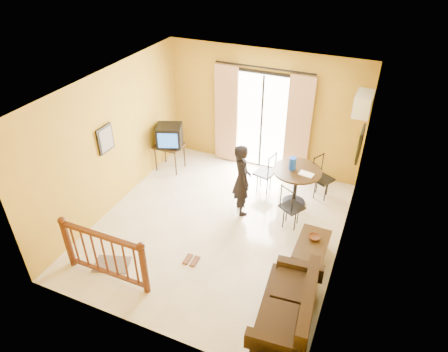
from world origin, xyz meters
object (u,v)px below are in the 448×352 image
at_px(dining_table, 296,177).
at_px(sofa, 290,309).
at_px(coffee_table, 311,249).
at_px(standing_person, 242,180).
at_px(television, 169,136).

relative_size(dining_table, sofa, 0.59).
xyz_separation_m(dining_table, coffee_table, (0.70, -1.53, -0.38)).
relative_size(dining_table, standing_person, 0.64).
bearing_deg(standing_person, television, 31.69).
height_order(sofa, standing_person, standing_person).
bearing_deg(dining_table, standing_person, -142.98).
xyz_separation_m(coffee_table, standing_person, (-1.62, 0.84, 0.49)).
bearing_deg(sofa, coffee_table, 84.50).
relative_size(coffee_table, sofa, 0.55).
distance_m(coffee_table, sofa, 1.37).
height_order(television, standing_person, standing_person).
distance_m(television, dining_table, 3.03).
bearing_deg(dining_table, television, 176.97).
bearing_deg(coffee_table, sofa, -90.02).
xyz_separation_m(television, dining_table, (3.02, -0.16, -0.24)).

